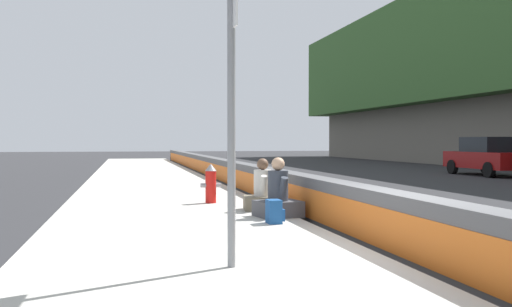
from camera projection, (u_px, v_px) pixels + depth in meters
The scene contains 9 objects.
ground_plane at pixel (398, 257), 7.70m from camera, with size 160.00×160.00×0.00m, color #2B2B2D.
sidewalk_strip at pixel (198, 261), 7.13m from camera, with size 80.00×4.40×0.14m, color #B5B2A8.
jersey_barrier at pixel (398, 225), 7.69m from camera, with size 76.00×0.45×0.85m.
route_sign_post at pixel (232, 79), 6.41m from camera, with size 0.44×0.09×3.60m.
fire_hydrant at pixel (211, 183), 13.10m from camera, with size 0.26×0.46×0.88m.
seated_person_foreground at pixel (278, 198), 10.73m from camera, with size 0.79×0.89×1.09m.
seated_person_middle at pixel (263, 194), 11.78m from camera, with size 0.72×0.82×1.04m.
backpack at pixel (274, 212), 9.86m from camera, with size 0.32×0.28×0.40m.
parked_car_fourth at pixel (488, 156), 25.83m from camera, with size 4.53×2.01×1.71m.
Camera 1 is at (-7.08, 3.50, 1.53)m, focal length 41.05 mm.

